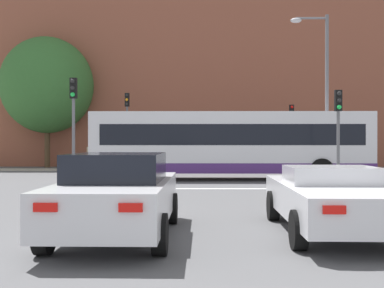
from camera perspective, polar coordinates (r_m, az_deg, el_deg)
name	(u,v)px	position (r m, az deg, el deg)	size (l,w,h in m)	color
stop_line_strip	(212,189)	(17.55, 2.39, -5.31)	(7.49, 0.30, 0.01)	silver
far_pavement	(206,170)	(29.26, 1.71, -3.06)	(68.32, 2.50, 0.01)	#A09B91
brick_civic_building	(246,49)	(39.43, 6.44, 11.08)	(43.20, 12.00, 25.03)	brown
car_saloon_left	(118,194)	(8.79, -8.75, -5.88)	(2.00, 4.60, 1.50)	silver
car_roadster_right	(332,198)	(9.46, 16.27, -6.16)	(2.10, 4.75, 1.24)	silver
bus_crossing_lead	(230,144)	(21.77, 4.54, 0.03)	(12.32, 2.72, 3.01)	silver
traffic_light_near_right	(338,121)	(19.05, 16.96, 2.62)	(0.26, 0.31, 3.67)	slate
traffic_light_near_left	(73,113)	(19.10, -13.88, 3.56)	(0.26, 0.31, 4.17)	slate
traffic_light_far_left	(127,119)	(28.63, -7.70, 2.97)	(0.26, 0.31, 4.58)	slate
traffic_light_far_right	(292,126)	(28.77, 11.73, 2.10)	(0.26, 0.31, 3.88)	slate
street_lamp_junction	(321,80)	(22.77, 15.05, 7.31)	(1.74, 0.36, 7.47)	slate
pedestrian_waiting	(113,155)	(29.21, -9.29, -1.27)	(0.43, 0.29, 1.59)	brown
pedestrian_walking_east	(363,153)	(30.05, 19.59, -0.97)	(0.43, 0.27, 1.79)	brown
pedestrian_walking_west	(90,154)	(30.54, -11.96, -1.18)	(0.45, 0.40, 1.61)	brown
tree_by_building	(47,85)	(33.54, -16.79, 6.68)	(6.07, 6.07, 8.65)	#4C3823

